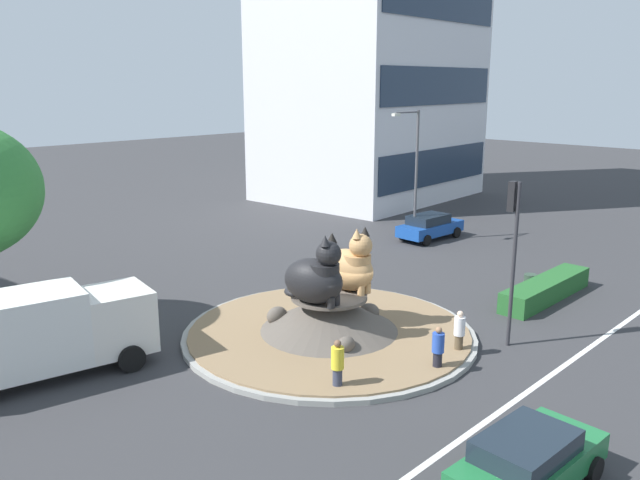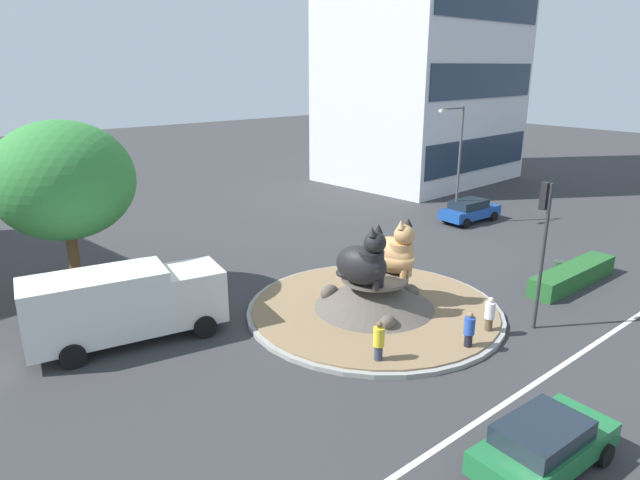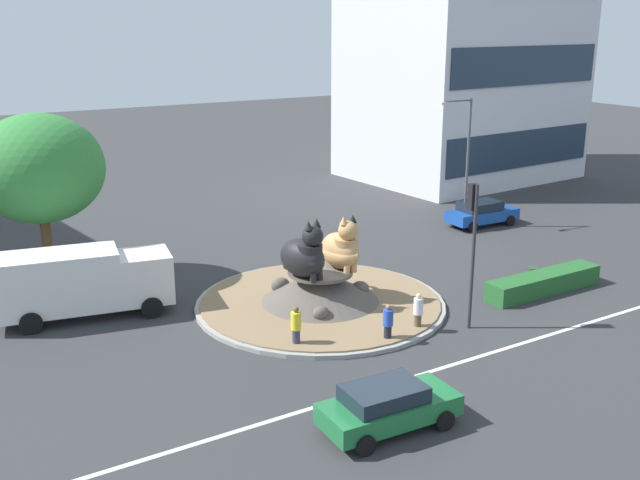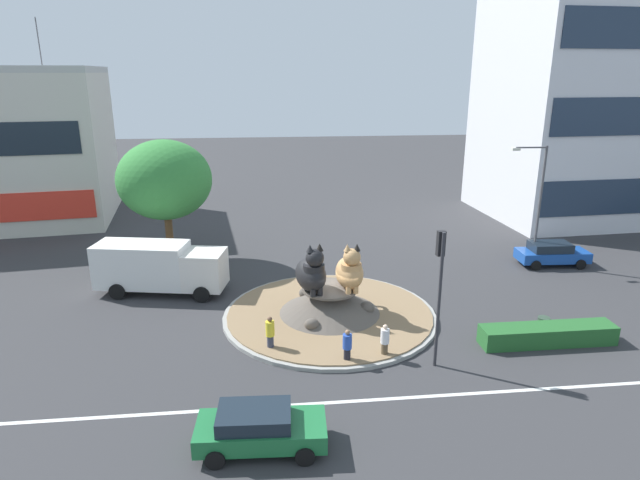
{
  "view_description": "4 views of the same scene",
  "coord_description": "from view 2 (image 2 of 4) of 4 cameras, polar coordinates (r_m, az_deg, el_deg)",
  "views": [
    {
      "loc": [
        -16.42,
        -15.5,
        9.31
      ],
      "look_at": [
        1.59,
        2.02,
        3.09
      ],
      "focal_mm": 36.07,
      "sensor_mm": 36.0,
      "label": 1
    },
    {
      "loc": [
        -15.83,
        -15.33,
        10.17
      ],
      "look_at": [
        -1.32,
        2.06,
        3.03
      ],
      "focal_mm": 31.11,
      "sensor_mm": 36.0,
      "label": 2
    },
    {
      "loc": [
        -15.91,
        -25.83,
        12.05
      ],
      "look_at": [
        0.03,
        0.07,
        3.0
      ],
      "focal_mm": 41.52,
      "sensor_mm": 36.0,
      "label": 3
    },
    {
      "loc": [
        -3.22,
        -24.96,
        12.08
      ],
      "look_at": [
        -0.29,
        1.93,
        3.56
      ],
      "focal_mm": 30.06,
      "sensor_mm": 36.0,
      "label": 4
    }
  ],
  "objects": [
    {
      "name": "cat_statue_calico",
      "position": [
        23.91,
        7.71,
        -1.31
      ],
      "size": [
        1.62,
        2.57,
        2.51
      ],
      "rotation": [
        0.0,
        0.0,
        -1.55
      ],
      "color": "tan",
      "rests_on": "roundabout_island"
    },
    {
      "name": "sedan_on_far_lane",
      "position": [
        39.0,
        15.14,
        2.98
      ],
      "size": [
        4.53,
        2.16,
        1.53
      ],
      "rotation": [
        0.0,
        0.0,
        -0.05
      ],
      "color": "#19479E",
      "rests_on": "ground"
    },
    {
      "name": "pedestrian_white_shirt",
      "position": [
        22.77,
        17.04,
        -7.48
      ],
      "size": [
        0.39,
        0.39,
        1.64
      ],
      "rotation": [
        0.0,
        0.0,
        2.61
      ],
      "color": "brown",
      "rests_on": "ground"
    },
    {
      "name": "roundabout_island",
      "position": [
        24.04,
        5.6,
        -6.1
      ],
      "size": [
        10.94,
        10.94,
        1.61
      ],
      "color": "gray",
      "rests_on": "ground"
    },
    {
      "name": "traffic_light_mast",
      "position": [
        23.01,
        21.97,
        0.93
      ],
      "size": [
        0.34,
        0.46,
        5.98
      ],
      "rotation": [
        0.0,
        0.0,
        1.67
      ],
      "color": "#2D2D33",
      "rests_on": "ground"
    },
    {
      "name": "delivery_box_truck",
      "position": [
        22.34,
        -19.5,
        -6.14
      ],
      "size": [
        7.52,
        3.6,
        2.91
      ],
      "rotation": [
        0.0,
        0.0,
        -0.19
      ],
      "color": "silver",
      "rests_on": "ground"
    },
    {
      "name": "litter_bin",
      "position": [
        30.14,
        23.29,
        -2.8
      ],
      "size": [
        0.56,
        0.56,
        0.9
      ],
      "color": "#2D4233",
      "rests_on": "ground"
    },
    {
      "name": "ground_plane",
      "position": [
        24.27,
        5.56,
        -7.36
      ],
      "size": [
        160.0,
        160.0,
        0.0
      ],
      "primitive_type": "plane",
      "color": "#333335"
    },
    {
      "name": "streetlight_arm",
      "position": [
        37.49,
        13.94,
        8.24
      ],
      "size": [
        2.27,
        0.32,
        7.72
      ],
      "rotation": [
        0.0,
        0.0,
        3.08
      ],
      "color": "#4C4C51",
      "rests_on": "ground"
    },
    {
      "name": "clipped_hedge_strip",
      "position": [
        29.59,
        24.56,
        -3.34
      ],
      "size": [
        6.31,
        1.2,
        0.9
      ],
      "primitive_type": "cube",
      "color": "#235B28",
      "rests_on": "ground"
    },
    {
      "name": "lane_centreline",
      "position": [
        20.39,
        21.08,
        -13.72
      ],
      "size": [
        112.0,
        0.2,
        0.01
      ],
      "primitive_type": "cube",
      "color": "silver",
      "rests_on": "ground"
    },
    {
      "name": "office_tower",
      "position": [
        52.84,
        10.84,
        22.41
      ],
      "size": [
        16.75,
        13.64,
        29.91
      ],
      "rotation": [
        0.0,
        0.0,
        0.06
      ],
      "color": "silver",
      "rests_on": "ground"
    },
    {
      "name": "broadleaf_tree_behind_island",
      "position": [
        25.92,
        -24.91,
        5.56
      ],
      "size": [
        5.93,
        5.93,
        8.07
      ],
      "color": "brown",
      "rests_on": "ground"
    },
    {
      "name": "pedestrian_blue_shirt",
      "position": [
        21.34,
        15.08,
        -9.09
      ],
      "size": [
        0.4,
        0.4,
        1.62
      ],
      "rotation": [
        0.0,
        0.0,
        5.36
      ],
      "color": "black",
      "rests_on": "ground"
    },
    {
      "name": "hatchback_near_shophouse",
      "position": [
        16.41,
        22.05,
        -18.87
      ],
      "size": [
        4.41,
        2.23,
        1.48
      ],
      "rotation": [
        0.0,
        0.0,
        -0.05
      ],
      "color": "#1E6B38",
      "rests_on": "ground"
    },
    {
      "name": "pedestrian_yellow_shirt",
      "position": [
        19.82,
        6.06,
        -10.49
      ],
      "size": [
        0.4,
        0.4,
        1.72
      ],
      "rotation": [
        0.0,
        0.0,
        5.96
      ],
      "color": "#33384C",
      "rests_on": "ground"
    },
    {
      "name": "cat_statue_black",
      "position": [
        22.5,
        4.54,
        -2.32
      ],
      "size": [
        1.95,
        2.81,
        2.6
      ],
      "rotation": [
        0.0,
        0.0,
        -1.31
      ],
      "color": "black",
      "rests_on": "roundabout_island"
    }
  ]
}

